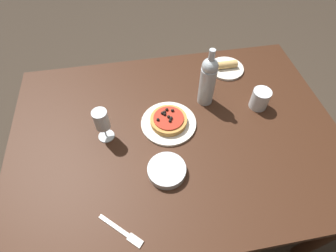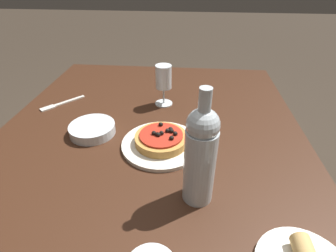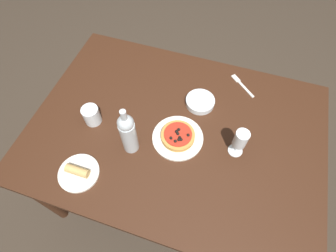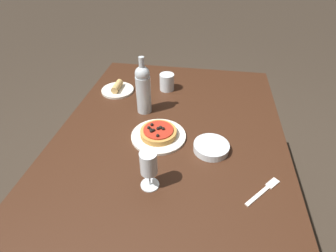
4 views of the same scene
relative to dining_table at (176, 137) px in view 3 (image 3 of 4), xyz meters
name	(u,v)px [view 3 (image 3 of 4)]	position (x,y,z in m)	size (l,w,h in m)	color
ground_plane	(173,182)	(0.00, 0.00, -0.67)	(14.00, 14.00, 0.00)	#382D23
dining_table	(176,137)	(0.00, 0.00, 0.00)	(1.41, 1.02, 0.76)	#381E11
dinner_plate	(178,138)	(-0.02, 0.05, 0.09)	(0.24, 0.24, 0.01)	silver
pizza	(178,136)	(-0.02, 0.05, 0.11)	(0.16, 0.16, 0.04)	#BC843D
wine_glass	(240,140)	(-0.30, 0.03, 0.19)	(0.07, 0.07, 0.16)	silver
wine_bottle	(128,133)	(0.17, 0.16, 0.21)	(0.07, 0.07, 0.29)	#B2BCC1
water_cup	(92,115)	(0.40, 0.08, 0.13)	(0.08, 0.08, 0.09)	silver
side_bowl	(200,102)	(-0.07, -0.19, 0.10)	(0.15, 0.15, 0.03)	silver
fork	(241,84)	(-0.25, -0.38, 0.08)	(0.15, 0.13, 0.00)	beige
side_plate	(78,172)	(0.34, 0.35, 0.09)	(0.18, 0.18, 0.05)	silver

